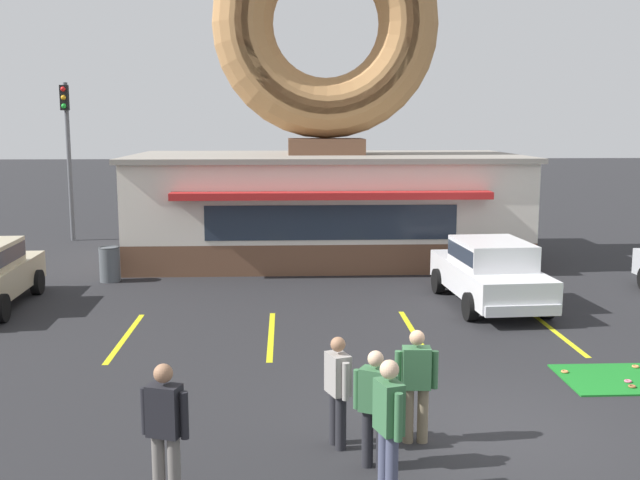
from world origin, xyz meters
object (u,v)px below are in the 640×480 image
pedestrian_blue_sweater_man (165,427)px  pedestrian_leather_jacket_man (375,404)px  pedestrian_beanie_man (338,387)px  trash_bin (110,264)px  traffic_light_pole (68,141)px  pedestrian_clipboard_woman (389,423)px  car_white (490,270)px  pedestrian_hooded_kid (416,381)px

pedestrian_blue_sweater_man → pedestrian_leather_jacket_man: (2.52, 0.77, -0.08)m
pedestrian_leather_jacket_man → pedestrian_beanie_man: bearing=122.6°
trash_bin → traffic_light_pole: (-3.07, 7.37, 3.21)m
traffic_light_pole → pedestrian_blue_sweater_man: bearing=-71.6°
pedestrian_clipboard_woman → traffic_light_pole: size_ratio=0.29×
car_white → traffic_light_pole: size_ratio=0.80×
pedestrian_hooded_kid → trash_bin: 12.76m
car_white → trash_bin: (-9.79, 3.21, -0.37)m
pedestrian_blue_sweater_man → pedestrian_clipboard_woman: 2.58m
pedestrian_blue_sweater_man → pedestrian_beanie_man: (2.09, 1.43, -0.08)m
pedestrian_blue_sweater_man → pedestrian_hooded_kid: pedestrian_blue_sweater_man is taller
pedestrian_beanie_man → trash_bin: 12.31m
pedestrian_blue_sweater_man → pedestrian_hooded_kid: (3.17, 1.52, -0.05)m
pedestrian_hooded_kid → traffic_light_pole: traffic_light_pole is taller
pedestrian_hooded_kid → traffic_light_pole: (-9.73, 18.25, 2.83)m
pedestrian_beanie_man → traffic_light_pole: traffic_light_pole is taller
pedestrian_hooded_kid → pedestrian_clipboard_woman: (-0.60, -1.56, 0.06)m
car_white → pedestrian_blue_sweater_man: bearing=-124.4°
pedestrian_clipboard_woman → trash_bin: bearing=116.0°
pedestrian_clipboard_woman → pedestrian_beanie_man: 1.56m
trash_bin → pedestrian_blue_sweater_man: bearing=-74.3°
pedestrian_clipboard_woman → pedestrian_hooded_kid: bearing=69.2°
car_white → pedestrian_hooded_kid: 8.29m
trash_bin → traffic_light_pole: size_ratio=0.17×
pedestrian_blue_sweater_man → pedestrian_beanie_man: pedestrian_blue_sweater_man is taller
pedestrian_hooded_kid → trash_bin: bearing=121.5°
pedestrian_hooded_kid → pedestrian_clipboard_woman: bearing=-110.8°
traffic_light_pole → pedestrian_leather_jacket_man: bearing=-64.5°
pedestrian_clipboard_woman → trash_bin: (-6.07, 12.44, -0.45)m
pedestrian_leather_jacket_man → pedestrian_clipboard_woman: pedestrian_clipboard_woman is taller
pedestrian_hooded_kid → traffic_light_pole: size_ratio=0.28×
pedestrian_leather_jacket_man → trash_bin: bearing=117.3°
trash_bin → pedestrian_leather_jacket_man: bearing=-62.7°
pedestrian_clipboard_woman → trash_bin: 13.85m
pedestrian_hooded_kid → pedestrian_leather_jacket_man: size_ratio=1.03×
pedestrian_beanie_man → traffic_light_pole: bearing=115.3°
car_white → pedestrian_leather_jacket_man: (-3.78, -8.43, -0.02)m
car_white → pedestrian_leather_jacket_man: size_ratio=2.99×
trash_bin → traffic_light_pole: bearing=112.6°
pedestrian_leather_jacket_man → pedestrian_beanie_man: (-0.43, 0.67, -0.01)m
car_white → trash_bin: car_white is taller
car_white → pedestrian_blue_sweater_man: pedestrian_blue_sweater_man is taller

